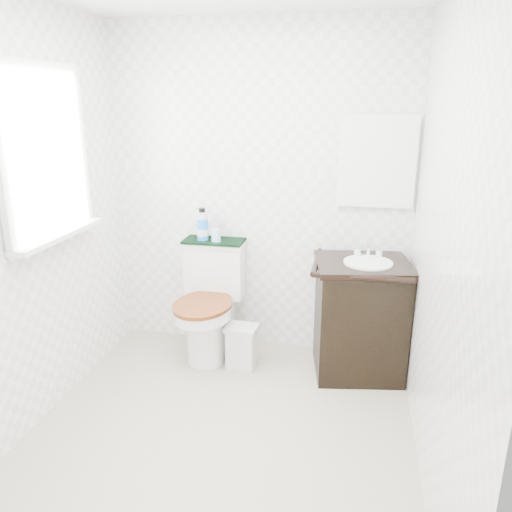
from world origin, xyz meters
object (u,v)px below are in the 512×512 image
(toilet, at_px, (211,308))
(trash_bin, at_px, (242,346))
(vanity, at_px, (360,315))
(mouthwash_bottle, at_px, (202,225))
(cup, at_px, (216,235))

(toilet, distance_m, trash_bin, 0.38)
(vanity, distance_m, mouthwash_bottle, 1.30)
(trash_bin, bearing_deg, cup, 133.86)
(vanity, relative_size, mouthwash_bottle, 3.84)
(trash_bin, xyz_separation_m, mouthwash_bottle, (-0.35, 0.27, 0.81))
(toilet, xyz_separation_m, trash_bin, (0.28, -0.17, -0.21))
(trash_bin, distance_m, cup, 0.83)
(toilet, relative_size, cup, 9.33)
(toilet, height_order, trash_bin, toilet)
(mouthwash_bottle, bearing_deg, cup, -9.47)
(vanity, bearing_deg, cup, 171.83)
(cup, bearing_deg, mouthwash_bottle, 170.53)
(cup, bearing_deg, trash_bin, -46.14)
(mouthwash_bottle, bearing_deg, toilet, -53.96)
(vanity, xyz_separation_m, mouthwash_bottle, (-1.17, 0.17, 0.54))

